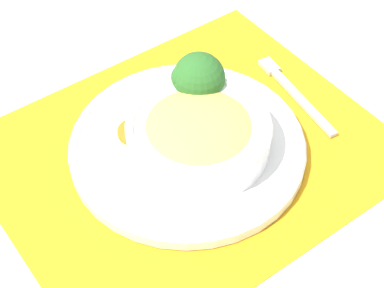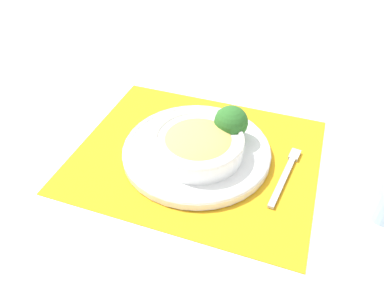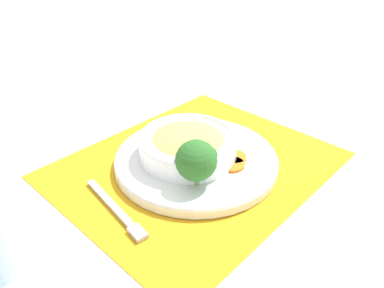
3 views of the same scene
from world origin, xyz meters
name	(u,v)px [view 1 (image 1 of 3)]	position (x,y,z in m)	size (l,w,h in m)	color
ground_plane	(188,153)	(0.00, 0.00, 0.00)	(4.00, 4.00, 0.00)	white
placemat	(188,152)	(0.00, 0.00, 0.00)	(0.53, 0.45, 0.00)	orange
plate	(187,145)	(0.00, 0.00, 0.02)	(0.32, 0.32, 0.02)	white
bowl	(199,133)	(0.01, -0.01, 0.05)	(0.19, 0.19, 0.05)	white
broccoli_floret	(198,78)	(0.06, 0.06, 0.07)	(0.07, 0.07, 0.08)	#84AD5B
carrot_slice_near	(144,120)	(-0.03, 0.07, 0.02)	(0.05, 0.05, 0.01)	orange
carrot_slice_middle	(135,132)	(-0.05, 0.05, 0.02)	(0.05, 0.05, 0.01)	orange
fork	(290,88)	(0.19, 0.02, 0.01)	(0.03, 0.18, 0.01)	#B7B7BC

